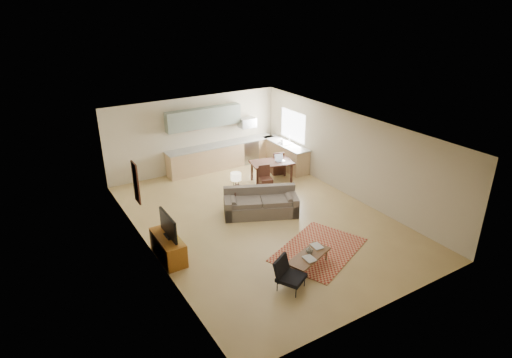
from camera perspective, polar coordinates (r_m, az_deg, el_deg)
room at (r=11.79m, az=0.76°, el=0.40°), size 9.00×9.00×9.00m
kitchen_counter_back at (r=15.92m, az=-4.53°, el=3.14°), size 4.26×0.64×0.92m
kitchen_counter_right at (r=15.95m, az=3.93°, el=3.21°), size 0.64×2.26×0.92m
kitchen_range at (r=16.41m, az=-1.11°, el=3.81°), size 0.62×0.62×0.90m
kitchen_microwave at (r=16.09m, az=-1.17°, el=7.52°), size 0.62×0.40×0.35m
upper_cabinets at (r=15.35m, az=-6.98°, el=8.11°), size 2.80×0.34×0.70m
window_right at (r=15.78m, az=4.94°, el=7.11°), size 0.02×1.40×1.05m
wall_art_left at (r=11.30m, az=-15.67°, el=-0.48°), size 0.06×0.42×1.10m
triptych at (r=15.37m, az=-8.52°, el=7.27°), size 1.70×0.04×0.50m
rug at (r=11.09m, az=8.38°, el=-9.32°), size 2.83×2.45×0.02m
sofa at (r=12.47m, az=0.65°, el=-3.14°), size 2.42×1.80×0.77m
coffee_table at (r=10.30m, az=7.02°, el=-10.89°), size 1.31×0.88×0.37m
book_a at (r=10.00m, az=6.57°, el=-10.70°), size 0.27×0.34×0.03m
book_b at (r=10.49m, az=7.60°, el=-9.01°), size 0.28×0.35×0.02m
vase at (r=10.25m, az=7.15°, el=-9.31°), size 0.18×0.18×0.18m
armchair at (r=9.54m, az=4.73°, el=-12.64°), size 0.85×0.85×0.72m
tv_credenza at (r=10.76m, az=-11.62°, el=-8.91°), size 0.49×1.29×0.59m
tv at (r=10.47m, az=-11.63°, el=-6.09°), size 0.10×0.99×0.59m
console_table at (r=12.92m, az=-2.65°, el=-2.50°), size 0.64×0.54×0.63m
table_lamp at (r=12.69m, az=-2.69°, el=-0.19°), size 0.39×0.39×0.51m
dining_table at (r=14.69m, az=2.09°, el=1.00°), size 1.56×1.12×0.72m
dining_chair_near at (r=14.01m, az=1.32°, el=0.08°), size 0.49×0.50×0.82m
dining_chair_far at (r=15.34m, az=2.80°, el=2.25°), size 0.50×0.51×0.85m
laptop at (r=14.59m, az=3.25°, el=2.81°), size 0.33×0.26×0.23m
soap_bottle at (r=15.79m, az=3.49°, el=5.14°), size 0.13×0.13×0.19m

